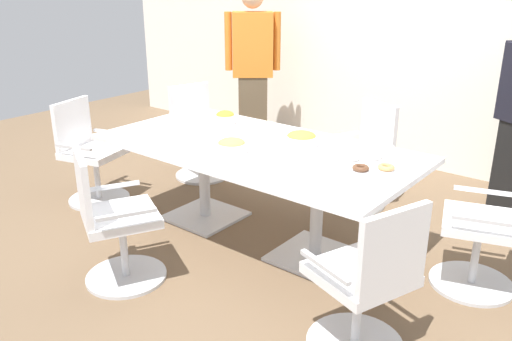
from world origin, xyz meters
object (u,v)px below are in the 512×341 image
Objects in this scene: conference_table at (256,161)px; office_chair_5 at (198,137)px; office_chair_0 at (90,157)px; snack_bowl_cookies at (232,146)px; snack_bowl_chips_yellow at (301,139)px; snack_bowl_chips_orange at (225,118)px; office_chair_2 at (367,287)px; person_standing_0 at (253,68)px; donut_platter at (368,164)px; napkin_pile at (207,131)px; office_chair_4 at (362,160)px; office_chair_3 at (489,231)px; office_chair_1 at (113,225)px.

conference_table is 1.50m from office_chair_5.
office_chair_0 reaches higher than snack_bowl_cookies.
office_chair_0 is 2.00m from snack_bowl_chips_yellow.
office_chair_5 is 0.92m from snack_bowl_chips_orange.
office_chair_2 is 3.76× the size of snack_bowl_chips_yellow.
office_chair_2 is (1.30, -0.70, -0.22)m from conference_table.
snack_bowl_cookies is (1.34, -1.89, -0.16)m from person_standing_0.
snack_bowl_cookies is 0.96m from donut_platter.
snack_bowl_chips_yellow is 0.65× the size of donut_platter.
napkin_pile is (-1.32, -0.16, 0.02)m from donut_platter.
office_chair_5 reaches higher than napkin_pile.
office_chair_0 is 1.00× the size of office_chair_5.
office_chair_0 is (-1.61, -0.36, -0.22)m from conference_table.
office_chair_5 is 1.19m from napkin_pile.
office_chair_0 is at bearing 61.00° from office_chair_4.
donut_platter is (0.53, -0.97, 0.36)m from office_chair_4.
office_chair_3 is at bearing 12.77° from conference_table.
snack_bowl_chips_yellow is at bearing 91.13° from office_chair_0.
conference_table is 13.78× the size of snack_bowl_chips_orange.
office_chair_2 is 1.43m from snack_bowl_chips_yellow.
snack_bowl_cookies is (1.27, -0.94, 0.39)m from office_chair_5.
office_chair_4 is at bearing 55.10° from napkin_pile.
office_chair_3 is 4.62× the size of napkin_pile.
person_standing_0 reaches higher than conference_table.
office_chair_4 is at bearing 118.46° from office_chair_5.
snack_bowl_chips_yellow is at bearing 171.63° from donut_platter.
office_chair_2 is at bearing 142.98° from office_chair_4.
office_chair_1 is at bearing 43.98° from office_chair_5.
office_chair_2 and office_chair_4 have the same top height.
donut_platter reaches higher than conference_table.
snack_bowl_chips_orange is (0.73, -0.40, 0.40)m from office_chair_5.
office_chair_1 is 1.47m from snack_bowl_chips_yellow.
office_chair_3 reaches higher than donut_platter.
office_chair_2 is 2.16m from snack_bowl_chips_orange.
snack_bowl_chips_yellow reaches higher than donut_platter.
snack_bowl_cookies is (0.54, -0.54, -0.01)m from snack_bowl_chips_orange.
conference_table is at bearing -172.53° from donut_platter.
snack_bowl_chips_yellow is (-0.06, -0.88, 0.40)m from office_chair_4.
snack_bowl_chips_yellow is at bearing 92.25° from office_chair_1.
snack_bowl_chips_orange is 0.76m from snack_bowl_cookies.
office_chair_2 reaches higher than donut_platter.
office_chair_0 is 3.30m from office_chair_3.
office_chair_3 is 5.23× the size of snack_bowl_chips_orange.
office_chair_2 reaches higher than snack_bowl_chips_orange.
person_standing_0 is 2.71m from donut_platter.
conference_table is 0.49m from napkin_pile.
office_chair_0 reaches higher than snack_bowl_chips_orange.
person_standing_0 is (-1.04, 2.73, 0.56)m from office_chair_1.
office_chair_0 is 0.50× the size of person_standing_0.
snack_bowl_cookies is at bearing 90.36° from office_chair_2.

